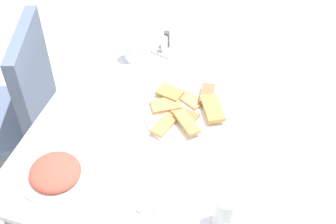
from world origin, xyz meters
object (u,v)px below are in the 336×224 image
(pide_platter, at_px, (186,112))
(soda_can, at_px, (225,212))
(salad_plate_greens, at_px, (55,173))
(drinking_glass, at_px, (132,50))
(dining_table, at_px, (156,136))
(spoon, at_px, (158,191))
(fork, at_px, (169,194))
(condiment_caddy, at_px, (166,46))
(paper_napkin, at_px, (164,193))
(dining_chair, at_px, (16,106))

(pide_platter, xyz_separation_m, soda_can, (-0.40, -0.23, 0.05))
(soda_can, bearing_deg, pide_platter, 29.47)
(salad_plate_greens, bearing_deg, drinking_glass, -1.85)
(dining_table, xyz_separation_m, spoon, (-0.30, -0.11, 0.10))
(soda_can, xyz_separation_m, fork, (0.05, 0.18, -0.06))
(fork, distance_m, spoon, 0.04)
(dining_table, relative_size, pide_platter, 3.38)
(spoon, bearing_deg, condiment_caddy, 36.34)
(dining_table, relative_size, spoon, 5.47)
(drinking_glass, relative_size, paper_napkin, 0.60)
(fork, bearing_deg, drinking_glass, 49.63)
(dining_table, distance_m, fork, 0.34)
(drinking_glass, xyz_separation_m, spoon, (-0.60, -0.31, -0.04))
(salad_plate_greens, bearing_deg, fork, -83.70)
(soda_can, height_order, condiment_caddy, soda_can)
(soda_can, bearing_deg, dining_table, 43.20)
(soda_can, bearing_deg, drinking_glass, 39.10)
(dining_chair, height_order, paper_napkin, dining_chair)
(dining_chair, distance_m, salad_plate_greens, 0.71)
(salad_plate_greens, relative_size, paper_napkin, 1.52)
(dining_table, relative_size, paper_napkin, 6.82)
(dining_chair, distance_m, fork, 0.97)
(drinking_glass, relative_size, spoon, 0.48)
(salad_plate_greens, bearing_deg, pide_platter, -39.44)
(salad_plate_greens, bearing_deg, spoon, -83.02)
(condiment_caddy, bearing_deg, soda_can, -150.91)
(pide_platter, distance_m, drinking_glass, 0.39)
(soda_can, bearing_deg, salad_plate_greens, 89.16)
(drinking_glass, distance_m, paper_napkin, 0.68)
(paper_napkin, xyz_separation_m, condiment_caddy, (0.69, 0.21, 0.02))
(dining_chair, relative_size, pide_platter, 2.95)
(dining_table, distance_m, pide_platter, 0.15)
(salad_plate_greens, relative_size, spoon, 1.22)
(pide_platter, relative_size, fork, 1.86)
(dining_table, relative_size, dining_chair, 1.15)
(paper_napkin, distance_m, condiment_caddy, 0.72)
(salad_plate_greens, distance_m, condiment_caddy, 0.74)
(drinking_glass, bearing_deg, condiment_caddy, -50.98)
(pide_platter, bearing_deg, paper_napkin, -175.69)
(fork, xyz_separation_m, condiment_caddy, (0.69, 0.23, 0.02))
(pide_platter, bearing_deg, spoon, -178.63)
(pide_platter, height_order, salad_plate_greens, salad_plate_greens)
(pide_platter, xyz_separation_m, spoon, (-0.35, -0.01, -0.01))
(fork, height_order, spoon, same)
(drinking_glass, relative_size, condiment_caddy, 0.82)
(condiment_caddy, bearing_deg, salad_plate_greens, 169.55)
(dining_table, height_order, soda_can, soda_can)
(drinking_glass, height_order, spoon, drinking_glass)
(spoon, relative_size, condiment_caddy, 1.70)
(dining_chair, xyz_separation_m, condiment_caddy, (0.28, -0.62, 0.27))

